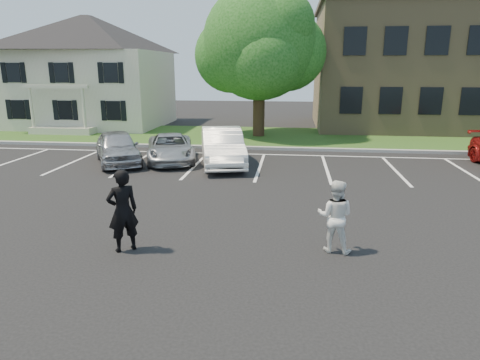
{
  "coord_description": "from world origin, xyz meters",
  "views": [
    {
      "loc": [
        1.32,
        -9.77,
        4.11
      ],
      "look_at": [
        0.0,
        1.0,
        1.25
      ],
      "focal_mm": 32.0,
      "sensor_mm": 36.0,
      "label": 1
    }
  ],
  "objects_px": {
    "house": "(91,72)",
    "tree": "(261,46)",
    "car_silver_minivan": "(170,148)",
    "car_silver_west": "(117,147)",
    "man_black_suit": "(123,211)",
    "car_white_sedan": "(222,147)",
    "man_white_shirt": "(335,216)"
  },
  "relations": [
    {
      "from": "house",
      "to": "tree",
      "type": "relative_size",
      "value": 1.17
    },
    {
      "from": "car_silver_minivan",
      "to": "car_silver_west",
      "type": "bearing_deg",
      "value": -179.98
    },
    {
      "from": "house",
      "to": "man_black_suit",
      "type": "height_order",
      "value": "house"
    },
    {
      "from": "tree",
      "to": "car_white_sedan",
      "type": "distance_m",
      "value": 9.29
    },
    {
      "from": "house",
      "to": "man_black_suit",
      "type": "bearing_deg",
      "value": -63.25
    },
    {
      "from": "tree",
      "to": "man_white_shirt",
      "type": "relative_size",
      "value": 5.21
    },
    {
      "from": "man_black_suit",
      "to": "house",
      "type": "bearing_deg",
      "value": -101.64
    },
    {
      "from": "car_white_sedan",
      "to": "man_black_suit",
      "type": "bearing_deg",
      "value": -108.51
    },
    {
      "from": "man_black_suit",
      "to": "car_silver_west",
      "type": "distance_m",
      "value": 9.75
    },
    {
      "from": "tree",
      "to": "car_silver_west",
      "type": "xyz_separation_m",
      "value": [
        -5.67,
        -8.27,
        -4.63
      ]
    },
    {
      "from": "man_black_suit",
      "to": "car_silver_minivan",
      "type": "xyz_separation_m",
      "value": [
        -1.65,
        9.64,
        -0.36
      ]
    },
    {
      "from": "man_black_suit",
      "to": "car_white_sedan",
      "type": "xyz_separation_m",
      "value": [
        0.79,
        9.2,
        -0.17
      ]
    },
    {
      "from": "car_silver_west",
      "to": "car_silver_minivan",
      "type": "xyz_separation_m",
      "value": [
        2.2,
        0.68,
        -0.11
      ]
    },
    {
      "from": "tree",
      "to": "man_white_shirt",
      "type": "bearing_deg",
      "value": -79.89
    },
    {
      "from": "tree",
      "to": "man_black_suit",
      "type": "bearing_deg",
      "value": -96.03
    },
    {
      "from": "tree",
      "to": "car_silver_minivan",
      "type": "bearing_deg",
      "value": -114.58
    },
    {
      "from": "man_black_suit",
      "to": "car_silver_minivan",
      "type": "relative_size",
      "value": 0.44
    },
    {
      "from": "car_silver_west",
      "to": "man_black_suit",
      "type": "bearing_deg",
      "value": -95.32
    },
    {
      "from": "man_black_suit",
      "to": "car_silver_west",
      "type": "xyz_separation_m",
      "value": [
        -3.85,
        8.96,
        -0.25
      ]
    },
    {
      "from": "tree",
      "to": "man_white_shirt",
      "type": "height_order",
      "value": "tree"
    },
    {
      "from": "man_black_suit",
      "to": "car_silver_west",
      "type": "relative_size",
      "value": 0.46
    },
    {
      "from": "man_black_suit",
      "to": "car_white_sedan",
      "type": "relative_size",
      "value": 0.4
    },
    {
      "from": "car_silver_west",
      "to": "car_white_sedan",
      "type": "xyz_separation_m",
      "value": [
        4.64,
        0.24,
        0.08
      ]
    },
    {
      "from": "tree",
      "to": "car_silver_minivan",
      "type": "relative_size",
      "value": 2.02
    },
    {
      "from": "house",
      "to": "car_silver_minivan",
      "type": "relative_size",
      "value": 2.36
    },
    {
      "from": "house",
      "to": "tree",
      "type": "xyz_separation_m",
      "value": [
        12.38,
        -3.72,
        1.52
      ]
    },
    {
      "from": "tree",
      "to": "man_black_suit",
      "type": "xyz_separation_m",
      "value": [
        -1.82,
        -17.23,
        -4.38
      ]
    },
    {
      "from": "man_white_shirt",
      "to": "car_silver_west",
      "type": "bearing_deg",
      "value": -30.92
    },
    {
      "from": "car_silver_west",
      "to": "car_silver_minivan",
      "type": "distance_m",
      "value": 2.31
    },
    {
      "from": "man_black_suit",
      "to": "man_white_shirt",
      "type": "bearing_deg",
      "value": 148.21
    },
    {
      "from": "man_white_shirt",
      "to": "car_white_sedan",
      "type": "bearing_deg",
      "value": -51.88
    },
    {
      "from": "house",
      "to": "car_silver_west",
      "type": "bearing_deg",
      "value": -60.78
    }
  ]
}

